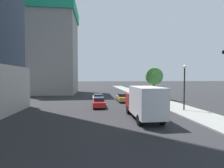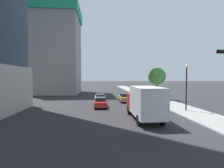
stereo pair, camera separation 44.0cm
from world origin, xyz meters
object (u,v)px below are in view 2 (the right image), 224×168
(car_white, at_px, (100,98))
(car_gold, at_px, (125,98))
(street_tree, at_px, (157,76))
(street_lamp, at_px, (186,81))
(box_truck, at_px, (145,102))
(construction_building, at_px, (55,45))
(car_red, at_px, (100,102))

(car_white, bearing_deg, car_gold, -10.99)
(street_tree, height_order, car_gold, street_tree)
(street_lamp, height_order, car_gold, street_lamp)
(street_lamp, xyz_separation_m, car_white, (-10.78, 9.62, -3.23))
(street_lamp, distance_m, box_truck, 7.51)
(construction_building, bearing_deg, street_lamp, -48.51)
(street_tree, distance_m, car_white, 11.97)
(construction_building, distance_m, box_truck, 35.61)
(construction_building, distance_m, car_white, 23.94)
(street_tree, height_order, car_white, street_tree)
(construction_building, xyz_separation_m, car_red, (12.20, -22.00, -12.50))
(street_lamp, relative_size, street_tree, 0.93)
(construction_building, relative_size, car_gold, 7.83)
(street_lamp, xyz_separation_m, box_truck, (-6.37, -3.40, -2.08))
(car_gold, relative_size, box_truck, 0.60)
(box_truck, bearing_deg, car_white, 108.71)
(construction_building, distance_m, car_gold, 26.99)
(street_tree, bearing_deg, construction_building, 147.80)
(construction_building, relative_size, street_lamp, 5.43)
(construction_building, distance_m, street_tree, 28.96)
(construction_building, bearing_deg, car_red, -60.98)
(street_lamp, height_order, car_white, street_lamp)
(car_red, bearing_deg, car_white, 90.00)
(car_gold, height_order, car_white, car_gold)
(car_white, height_order, box_truck, box_truck)
(car_gold, relative_size, car_red, 0.98)
(street_tree, relative_size, car_red, 1.52)
(street_lamp, xyz_separation_m, car_red, (-10.78, 3.98, -3.23))
(street_tree, relative_size, car_white, 1.48)
(car_white, distance_m, car_red, 5.64)
(street_tree, relative_size, box_truck, 0.93)
(car_red, height_order, box_truck, box_truck)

